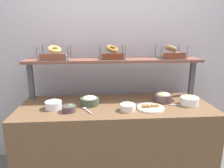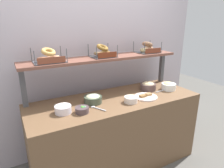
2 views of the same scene
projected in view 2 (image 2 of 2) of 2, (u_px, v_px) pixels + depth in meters
The scene contains 18 objects.
ground_plane at pixel (115, 162), 2.44m from camera, with size 8.00×8.00×0.00m, color #595651.
back_wall at pixel (95, 59), 2.53m from camera, with size 3.11×0.06×2.40m, color #BCB0BA.
deli_counter at pixel (115, 132), 2.31m from camera, with size 1.91×0.70×0.85m, color brown.
shelf_riser_left at pixel (23, 88), 1.93m from camera, with size 0.05×0.05×0.40m, color #4C4C51.
shelf_riser_right at pixel (162, 68), 2.75m from camera, with size 0.05×0.05×0.40m, color #4C4C51.
upper_shelf at pixel (104, 58), 2.27m from camera, with size 1.87×0.32×0.03m, color brown.
bowl_veggie_mix at pixel (82, 110), 1.85m from camera, with size 0.13×0.13×0.07m.
bowl_potato_salad at pixel (131, 99), 2.08m from camera, with size 0.14×0.14×0.08m.
bowl_egg_salad at pixel (169, 86), 2.46m from camera, with size 0.18×0.18×0.10m.
bowl_cream_cheese at pixel (63, 108), 1.84m from camera, with size 0.16×0.16×0.09m.
bowl_hummus at pixel (148, 86), 2.45m from camera, with size 0.19×0.19×0.10m.
bowl_tuna_salad at pixel (93, 99), 2.07m from camera, with size 0.19×0.19×0.09m.
serving_plate_white at pixel (146, 97), 2.22m from camera, with size 0.26×0.26×0.04m.
serving_spoon_near_plate at pixel (163, 90), 2.43m from camera, with size 0.18×0.03×0.01m.
serving_spoon_by_edge at pixel (96, 108), 1.94m from camera, with size 0.10×0.16×0.01m.
bagel_basket_sesame at pixel (49, 58), 1.96m from camera, with size 0.31×0.26×0.15m.
bagel_basket_cinnamon_raisin at pixel (103, 53), 2.25m from camera, with size 0.28×0.26×0.15m.
bagel_basket_everything at pixel (147, 49), 2.54m from camera, with size 0.28×0.24×0.15m.
Camera 2 is at (-1.01, -1.75, 1.69)m, focal length 31.50 mm.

